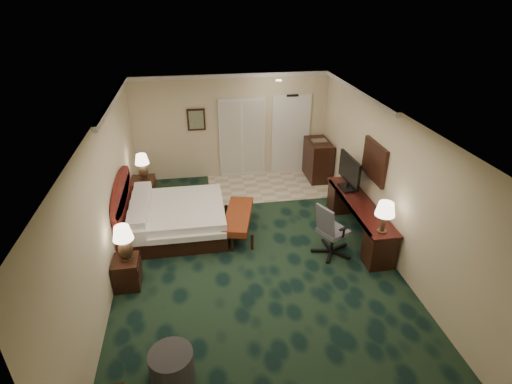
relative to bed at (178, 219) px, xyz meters
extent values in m
cube|color=black|center=(1.44, -1.12, -0.30)|extent=(5.00, 7.50, 0.00)
cube|color=silver|center=(1.44, -1.12, 2.40)|extent=(5.00, 7.50, 0.00)
cube|color=beige|center=(1.44, 2.63, 1.05)|extent=(5.00, 0.00, 2.70)
cube|color=beige|center=(1.44, -4.87, 1.05)|extent=(5.00, 0.00, 2.70)
cube|color=beige|center=(-1.06, -1.12, 1.05)|extent=(0.00, 7.50, 2.70)
cube|color=beige|center=(3.94, -1.12, 1.05)|extent=(0.00, 7.50, 2.70)
cube|color=#C1AA8C|center=(2.34, 1.78, -0.30)|extent=(3.20, 1.70, 0.01)
cube|color=white|center=(2.99, 2.60, 0.75)|extent=(1.02, 0.06, 2.18)
cube|color=silver|center=(1.69, 2.59, 0.75)|extent=(1.20, 0.06, 2.10)
cube|color=#4F715B|center=(0.54, 2.59, 1.30)|extent=(0.45, 0.06, 0.55)
cube|color=white|center=(3.90, -0.52, 1.25)|extent=(0.05, 0.95, 0.75)
cube|color=white|center=(0.00, 0.00, 0.00)|extent=(1.92, 1.78, 0.61)
cube|color=black|center=(-0.83, -1.57, -0.04)|extent=(0.42, 0.48, 0.53)
cube|color=black|center=(-0.78, 1.29, 0.02)|extent=(0.52, 0.60, 0.65)
cube|color=maroon|center=(1.23, -0.26, -0.06)|extent=(0.81, 1.49, 0.48)
cylinder|color=#2E2E32|center=(-0.04, -3.54, -0.10)|extent=(0.76, 0.76, 0.42)
cube|color=black|center=(3.65, -0.69, 0.06)|extent=(0.54, 2.52, 0.73)
cube|color=black|center=(3.62, -0.04, 0.79)|extent=(0.12, 0.95, 0.74)
cube|color=black|center=(3.62, 2.08, 0.21)|extent=(0.54, 0.98, 1.03)
camera|label=1|loc=(0.48, -7.23, 4.31)|focal=28.00mm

